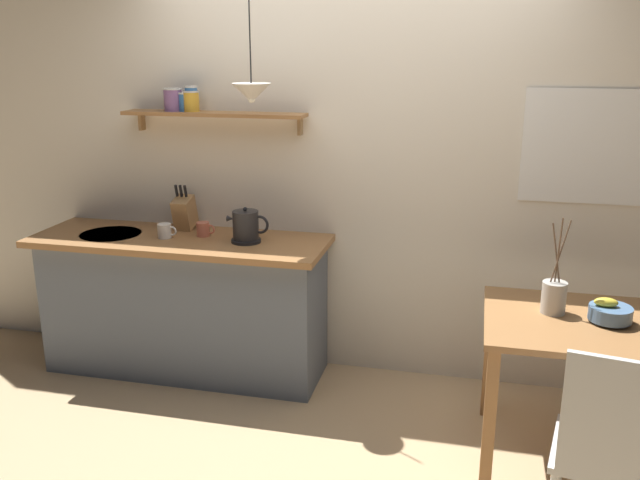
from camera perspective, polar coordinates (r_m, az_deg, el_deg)
The scene contains 13 objects.
ground_plane at distance 4.03m, azimuth 0.58°, elevation -14.16°, with size 14.00×14.00×0.00m, color tan.
back_wall at distance 4.14m, azimuth 5.43°, elevation 6.56°, with size 6.80×0.11×2.70m.
kitchen_counter at distance 4.41m, azimuth -11.30°, elevation -5.23°, with size 1.83×0.63×0.89m.
wall_shelf at distance 4.25m, azimuth -10.09°, elevation 10.87°, with size 1.14×0.20×0.28m.
dining_table at distance 3.57m, azimuth 21.71°, elevation -8.06°, with size 1.01×0.79×0.75m.
dining_chair_near at distance 2.97m, azimuth 23.03°, elevation -15.78°, with size 0.49×0.50×0.96m.
fruit_bowl at distance 3.53m, azimuth 23.13°, elevation -5.61°, with size 0.20×0.20×0.12m.
twig_vase at distance 3.54m, azimuth 19.02°, elevation -4.49°, with size 0.12×0.12×0.49m.
electric_kettle at distance 4.07m, azimuth -6.21°, elevation 1.11°, with size 0.26×0.18×0.21m.
knife_block at distance 4.40m, azimuth -11.30°, elevation 2.31°, with size 0.11×0.19×0.30m.
coffee_mug_by_sink at distance 4.25m, azimuth -12.87°, elevation 0.75°, with size 0.12×0.08×0.09m.
coffee_mug_spare at distance 4.24m, azimuth -9.74°, elevation 0.90°, with size 0.12×0.08×0.09m.
pendant_lamp at distance 3.89m, azimuth -5.77°, elevation 12.19°, with size 0.22×0.22×0.56m.
Camera 1 is at (0.77, -3.40, 2.03)m, focal length 38.17 mm.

